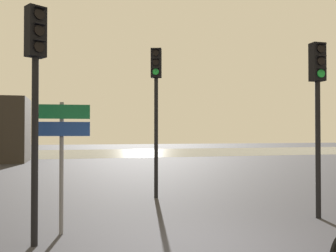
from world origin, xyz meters
TOP-DOWN VIEW (x-y plane):
  - water_strip at (0.00, 31.83)m, footprint 80.00×16.00m
  - traffic_light_near_left at (-2.93, 1.14)m, footprint 0.40×0.42m
  - traffic_light_center at (0.22, 5.37)m, footprint 0.38×0.40m
  - traffic_light_near_right at (3.30, 1.76)m, footprint 0.32×0.34m
  - direction_sign_post at (-2.50, 1.80)m, footprint 1.10×0.16m

SIDE VIEW (x-z plane):
  - water_strip at x=0.00m, z-range 0.00..0.01m
  - direction_sign_post at x=-2.50m, z-range 0.49..3.09m
  - traffic_light_near_right at x=3.30m, z-range 0.82..4.93m
  - traffic_light_near_left at x=-2.93m, z-range 0.84..5.08m
  - traffic_light_center at x=0.22m, z-range 0.89..5.49m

